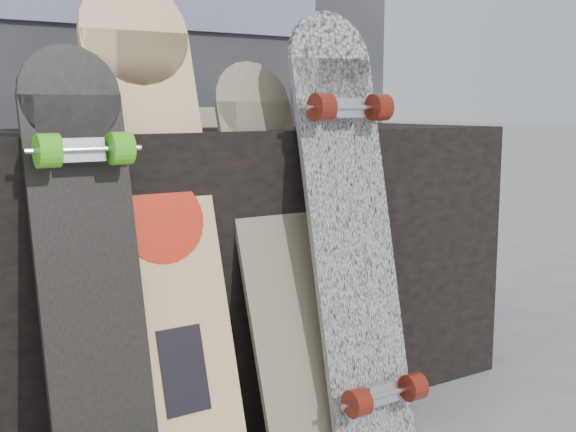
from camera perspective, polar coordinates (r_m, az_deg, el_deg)
vendor_table at (r=2.16m, az=-4.17°, el=-3.75°), size 1.60×0.60×0.80m
booth at (r=2.89m, az=-12.72°, el=13.20°), size 2.40×0.22×2.20m
merch_box_purple at (r=1.97m, az=-13.77°, el=8.04°), size 0.18×0.12×0.10m
merch_box_small at (r=2.25m, az=2.68°, el=8.58°), size 0.14×0.14×0.12m
merch_box_flat at (r=2.23m, az=-7.90°, el=7.74°), size 0.22×0.10×0.06m
longboard_geisha at (r=1.70m, az=-10.09°, el=0.26°), size 0.27×0.36×1.17m
longboard_celtic at (r=1.84m, az=-0.98°, el=-2.04°), size 0.22×0.32×0.98m
longboard_cascadia at (r=1.86m, az=5.08°, el=-0.26°), size 0.25×0.32×1.11m
skateboard_dark at (r=1.58m, az=-15.29°, el=-4.46°), size 0.22×0.30×1.00m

